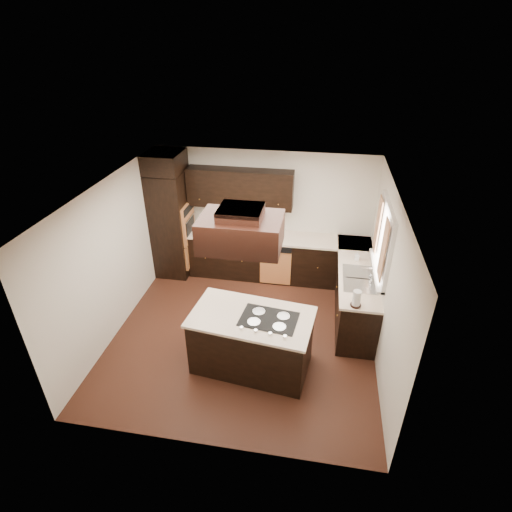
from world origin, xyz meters
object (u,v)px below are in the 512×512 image
at_px(oven_column, 172,224).
at_px(island, 252,342).
at_px(spice_rack, 233,227).
at_px(range_hood, 241,232).

bearing_deg(oven_column, island, -49.60).
distance_m(island, spice_rack, 2.64).
bearing_deg(range_hood, island, -39.99).
height_order(oven_column, spice_rack, oven_column).
distance_m(range_hood, spice_rack, 2.63).
bearing_deg(island, oven_column, 137.54).
xyz_separation_m(island, spice_rack, (-0.79, 2.44, 0.63)).
bearing_deg(island, spice_rack, 115.17).
relative_size(oven_column, range_hood, 2.02).
bearing_deg(oven_column, spice_rack, 2.50).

